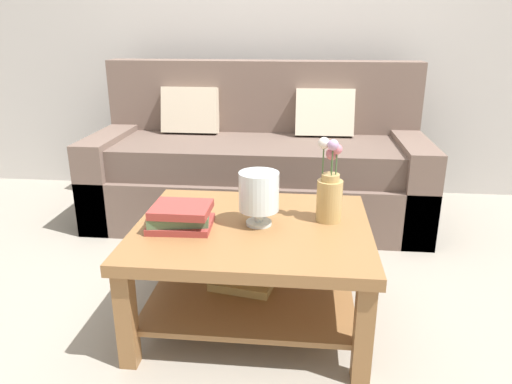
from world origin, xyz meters
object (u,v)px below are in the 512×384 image
(glass_hurricane_vase, at_px, (259,193))
(flower_pitcher, at_px, (330,191))
(book_stack_main, at_px, (180,217))
(couch, at_px, (258,166))
(coffee_table, at_px, (252,252))

(glass_hurricane_vase, relative_size, flower_pitcher, 0.63)
(glass_hurricane_vase, xyz_separation_m, flower_pitcher, (0.30, 0.08, -0.01))
(book_stack_main, bearing_deg, flower_pitcher, 13.04)
(book_stack_main, relative_size, glass_hurricane_vase, 1.20)
(couch, relative_size, book_stack_main, 7.90)
(coffee_table, xyz_separation_m, flower_pitcher, (0.33, 0.09, 0.27))
(couch, relative_size, flower_pitcher, 5.97)
(book_stack_main, distance_m, glass_hurricane_vase, 0.35)
(coffee_table, relative_size, glass_hurricane_vase, 4.30)
(glass_hurricane_vase, bearing_deg, couch, 95.62)
(book_stack_main, height_order, flower_pitcher, flower_pitcher)
(flower_pitcher, bearing_deg, coffee_table, -165.20)
(coffee_table, distance_m, book_stack_main, 0.36)
(couch, xyz_separation_m, flower_pitcher, (0.43, -1.21, 0.24))
(couch, xyz_separation_m, book_stack_main, (-0.20, -1.36, 0.16))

